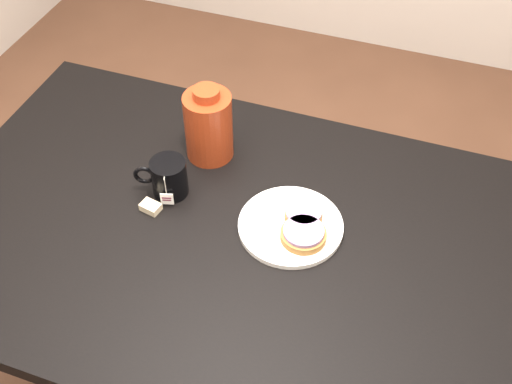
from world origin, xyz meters
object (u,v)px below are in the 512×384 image
teabag_pouch (151,207)px  bagel_front (303,234)px  table (231,254)px  bagel_back (304,214)px  bagel_package (209,125)px  plate (291,225)px  mug (168,177)px

teabag_pouch → bagel_front: bearing=4.2°
table → bagel_front: 0.20m
bagel_back → bagel_front: same height
bagel_package → bagel_front: bearing=-33.2°
plate → mug: size_ratio=1.76×
teabag_pouch → bagel_back: bearing=13.5°
table → plate: 0.16m
bagel_back → teabag_pouch: bagel_back is taller
table → bagel_package: size_ratio=7.01×
table → mug: size_ratio=10.42×
mug → bagel_package: bearing=59.8°
table → bagel_package: 0.32m
plate → mug: 0.31m
plate → bagel_package: size_ratio=1.19×
table → mug: 0.23m
plate → mug: (-0.30, 0.01, 0.04)m
mug → bagel_front: bearing=-23.1°
teabag_pouch → table: bearing=-0.1°
bagel_front → teabag_pouch: bagel_front is taller
teabag_pouch → mug: bearing=75.7°
table → mug: (-0.18, 0.07, 0.13)m
mug → bagel_package: 0.17m
bagel_back → mug: mug is taller
bagel_front → bagel_package: 0.37m
plate → bagel_package: bearing=147.4°
table → bagel_package: bearing=122.0°
table → bagel_back: size_ratio=13.48×
bagel_front → table: bearing=-170.5°
bagel_front → teabag_pouch: size_ratio=3.20×
mug → plate: bearing=-18.5°
bagel_front → bagel_package: size_ratio=0.72×
table → bagel_back: (0.15, 0.08, 0.11)m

